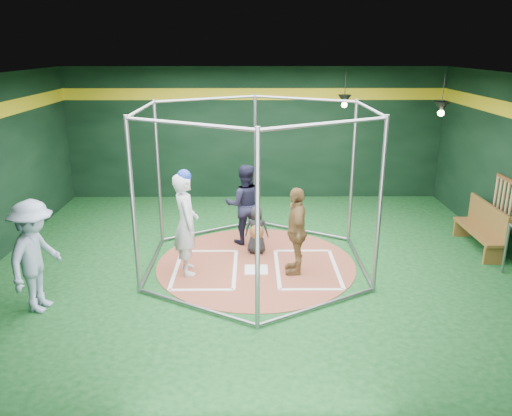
{
  "coord_description": "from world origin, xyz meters",
  "views": [
    {
      "loc": [
        -0.08,
        -8.79,
        4.0
      ],
      "look_at": [
        0.0,
        0.1,
        1.1
      ],
      "focal_mm": 35.0,
      "sensor_mm": 36.0,
      "label": 1
    }
  ],
  "objects_px": {
    "batter_figure": "(186,223)",
    "dugout_bench": "(483,226)",
    "umpire": "(245,204)",
    "visitor_leopard": "(296,231)"
  },
  "relations": [
    {
      "from": "batter_figure",
      "to": "dugout_bench",
      "type": "bearing_deg",
      "value": 10.15
    },
    {
      "from": "visitor_leopard",
      "to": "umpire",
      "type": "xyz_separation_m",
      "value": [
        -0.95,
        1.46,
        0.04
      ]
    },
    {
      "from": "batter_figure",
      "to": "dugout_bench",
      "type": "height_order",
      "value": "batter_figure"
    },
    {
      "from": "visitor_leopard",
      "to": "dugout_bench",
      "type": "relative_size",
      "value": 0.97
    },
    {
      "from": "visitor_leopard",
      "to": "umpire",
      "type": "bearing_deg",
      "value": -146.0
    },
    {
      "from": "umpire",
      "to": "batter_figure",
      "type": "bearing_deg",
      "value": 50.25
    },
    {
      "from": "umpire",
      "to": "dugout_bench",
      "type": "bearing_deg",
      "value": 171.21
    },
    {
      "from": "umpire",
      "to": "dugout_bench",
      "type": "relative_size",
      "value": 1.01
    },
    {
      "from": "batter_figure",
      "to": "umpire",
      "type": "relative_size",
      "value": 1.15
    },
    {
      "from": "batter_figure",
      "to": "umpire",
      "type": "distance_m",
      "value": 1.78
    }
  ]
}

